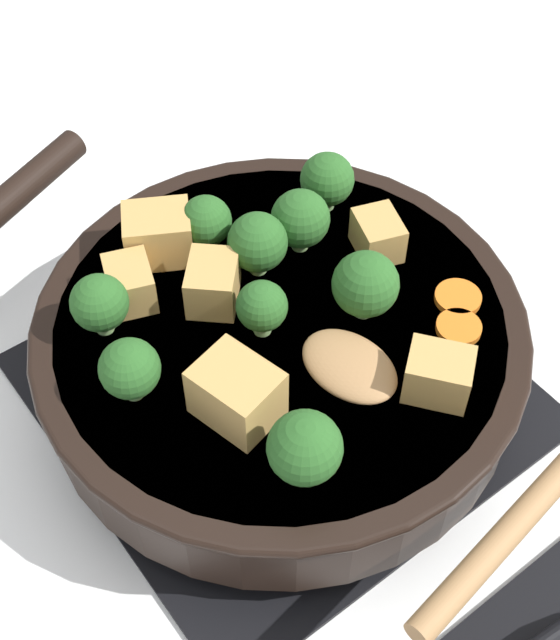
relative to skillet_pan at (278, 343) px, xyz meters
The scene contains 21 objects.
ground_plane 0.06m from the skillet_pan, 111.79° to the left, with size 2.40×2.40×0.00m, color white.
front_burner_grate 0.05m from the skillet_pan, 111.79° to the left, with size 0.31×0.31×0.03m.
skillet_pan is the anchor object (origin of this frame).
wooden_spoon 0.14m from the skillet_pan, 98.44° to the left, with size 0.21×0.20×0.02m.
tofu_cube_center_large 0.09m from the skillet_pan, 34.72° to the left, with size 0.05×0.04×0.04m, color tan.
tofu_cube_near_handle 0.06m from the skillet_pan, 59.13° to the right, with size 0.04×0.03×0.03m, color tan.
tofu_cube_east_chunk 0.10m from the skillet_pan, behind, with size 0.04×0.03×0.03m, color tan.
tofu_cube_west_chunk 0.11m from the skillet_pan, 73.27° to the right, with size 0.05×0.04×0.04m, color tan.
tofu_cube_back_piece 0.12m from the skillet_pan, 112.71° to the left, with size 0.04×0.03×0.03m, color tan.
tofu_cube_front_piece 0.11m from the skillet_pan, 47.55° to the right, with size 0.04×0.03×0.03m, color tan.
broccoli_floret_near_spoon 0.12m from the skillet_pan, ahead, with size 0.04×0.04×0.05m.
broccoli_floret_center_top 0.08m from the skillet_pan, 148.35° to the left, with size 0.04×0.04×0.05m.
broccoli_floret_east_rim 0.09m from the skillet_pan, 140.35° to the right, with size 0.04×0.04×0.05m.
broccoli_floret_west_rim 0.07m from the skillet_pan, 110.20° to the right, with size 0.04×0.04×0.05m.
broccoli_floret_north_edge 0.12m from the skillet_pan, 32.81° to the right, with size 0.04×0.04×0.05m.
broccoli_floret_south_cluster 0.13m from the skillet_pan, 145.32° to the right, with size 0.04×0.04×0.05m.
broccoli_floret_mid_floret 0.05m from the skillet_pan, 12.03° to the right, with size 0.03×0.03×0.04m.
broccoli_floret_small_inner 0.13m from the skillet_pan, 60.49° to the left, with size 0.04×0.04×0.05m.
broccoli_floret_tall_stem 0.10m from the skillet_pan, 88.30° to the right, with size 0.04×0.04×0.04m.
carrot_slice_orange_thin 0.13m from the skillet_pan, 150.55° to the left, with size 0.03×0.03×0.01m, color orange.
carrot_slice_near_center 0.12m from the skillet_pan, 138.33° to the left, with size 0.03×0.03×0.01m, color orange.
Camera 1 is at (0.23, 0.30, 0.54)m, focal length 50.00 mm.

